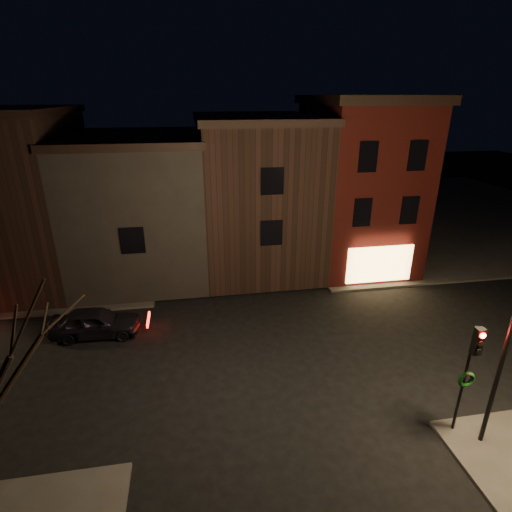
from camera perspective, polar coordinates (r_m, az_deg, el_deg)
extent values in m
plane|color=black|center=(18.20, 0.86, -13.71)|extent=(120.00, 120.00, 0.00)
cube|color=#2D2B28|center=(42.66, 23.10, 5.92)|extent=(30.00, 30.00, 0.12)
cube|color=#450F0C|center=(26.87, 14.35, 9.53)|extent=(6.00, 8.00, 10.00)
cube|color=black|center=(26.30, 15.49, 20.75)|extent=(6.50, 8.50, 0.50)
cube|color=#EFBF6B|center=(24.46, 17.23, -1.12)|extent=(4.00, 0.12, 2.20)
cube|color=black|center=(26.07, -0.02, 8.71)|extent=(7.00, 10.00, 9.00)
cube|color=black|center=(25.40, -0.02, 19.09)|extent=(7.30, 10.30, 0.40)
cube|color=black|center=(26.03, -16.07, 6.69)|extent=(7.50, 10.00, 8.00)
cube|color=black|center=(25.30, -17.10, 15.88)|extent=(7.80, 10.30, 0.40)
cube|color=black|center=(27.65, -31.40, 6.80)|extent=(7.00, 10.00, 9.50)
cylinder|color=black|center=(14.44, 31.62, -13.02)|extent=(0.14, 0.14, 6.00)
cylinder|color=black|center=(15.00, 27.56, -15.45)|extent=(0.10, 0.10, 4.00)
cube|color=black|center=(14.03, 29.14, -10.59)|extent=(0.28, 0.22, 0.90)
cylinder|color=#FF0C07|center=(13.82, 29.65, -9.85)|extent=(0.18, 0.06, 0.18)
cylinder|color=black|center=(13.96, 29.44, -10.84)|extent=(0.18, 0.06, 0.18)
cylinder|color=black|center=(14.10, 29.22, -11.80)|extent=(0.18, 0.06, 0.18)
torus|color=#0C380F|center=(14.88, 27.83, -15.34)|extent=(0.58, 0.14, 0.58)
sphere|color=#990C0C|center=(14.75, 28.03, -14.69)|extent=(0.12, 0.12, 0.12)
imported|color=black|center=(20.48, -21.93, -8.79)|extent=(4.10, 1.80, 1.38)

